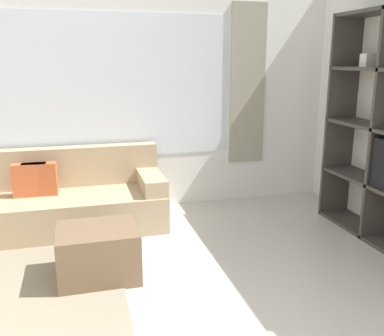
% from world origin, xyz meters
% --- Properties ---
extents(wall_back, '(6.44, 0.11, 2.70)m').
position_xyz_m(wall_back, '(0.00, 3.42, 1.36)').
color(wall_back, white).
rests_on(wall_back, ground_plane).
extents(couch_main, '(2.00, 0.85, 0.82)m').
position_xyz_m(couch_main, '(-0.57, 2.96, 0.29)').
color(couch_main, tan).
rests_on(couch_main, ground_plane).
extents(ottoman, '(0.64, 0.54, 0.42)m').
position_xyz_m(ottoman, '(-0.32, 1.77, 0.21)').
color(ottoman, brown).
rests_on(ottoman, ground_plane).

